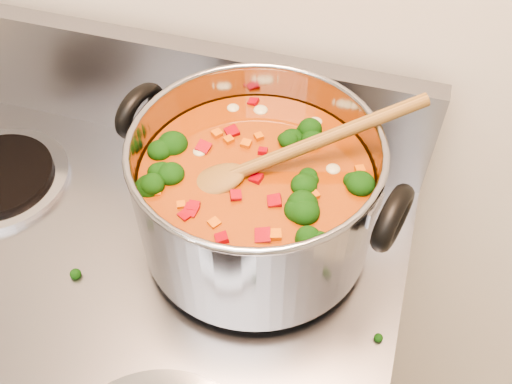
{
  "coord_description": "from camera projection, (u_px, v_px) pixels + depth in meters",
  "views": [
    {
      "loc": [
        0.28,
        0.91,
        1.5
      ],
      "look_at": [
        0.16,
        1.31,
        1.01
      ],
      "focal_mm": 40.0,
      "sensor_mm": 36.0,
      "label": 1
    }
  ],
  "objects": [
    {
      "name": "cooktop_crumbs",
      "position": [
        359.0,
        220.0,
        0.73
      ],
      "size": [
        0.23,
        0.24,
        0.01
      ],
      "color": "black",
      "rests_on": "electric_range"
    },
    {
      "name": "stockpot",
      "position": [
        256.0,
        193.0,
        0.65
      ],
      "size": [
        0.34,
        0.27,
        0.16
      ],
      "rotation": [
        0.0,
        0.0,
        -0.24
      ],
      "color": "gray",
      "rests_on": "electric_range"
    },
    {
      "name": "wooden_spoon",
      "position": [
        269.0,
        160.0,
        0.61
      ],
      "size": [
        0.24,
        0.17,
        0.09
      ],
      "rotation": [
        0.0,
        0.0,
        0.55
      ],
      "color": "brown",
      "rests_on": "stockpot"
    }
  ]
}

